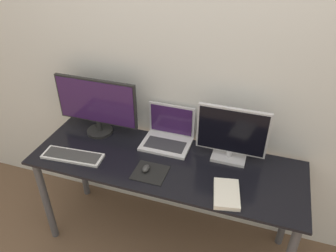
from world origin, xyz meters
TOP-DOWN VIEW (x-y plane):
  - wall_back at (0.00, 0.66)m, footprint 7.00×0.05m
  - desk at (0.00, 0.30)m, footprint 1.76×0.59m
  - monitor_left at (-0.56, 0.47)m, footprint 0.59×0.19m
  - monitor_right at (0.38, 0.47)m, footprint 0.44×0.15m
  - laptop at (-0.05, 0.52)m, footprint 0.33×0.25m
  - keyboard at (-0.59, 0.15)m, footprint 0.41×0.16m
  - mousepad at (-0.06, 0.17)m, footprint 0.20×0.19m
  - mouse at (-0.09, 0.18)m, footprint 0.04×0.07m
  - book at (0.42, 0.12)m, footprint 0.19×0.25m

SIDE VIEW (x-z plane):
  - desk at x=0.00m, z-range 0.26..1.01m
  - mousepad at x=-0.06m, z-range 0.76..0.76m
  - keyboard at x=-0.59m, z-range 0.76..0.77m
  - book at x=0.42m, z-range 0.76..0.78m
  - mouse at x=-0.09m, z-range 0.76..0.79m
  - laptop at x=-0.05m, z-range 0.69..0.94m
  - monitor_right at x=0.38m, z-range 0.75..1.12m
  - monitor_left at x=-0.56m, z-range 0.77..1.19m
  - wall_back at x=0.00m, z-range 0.00..2.50m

